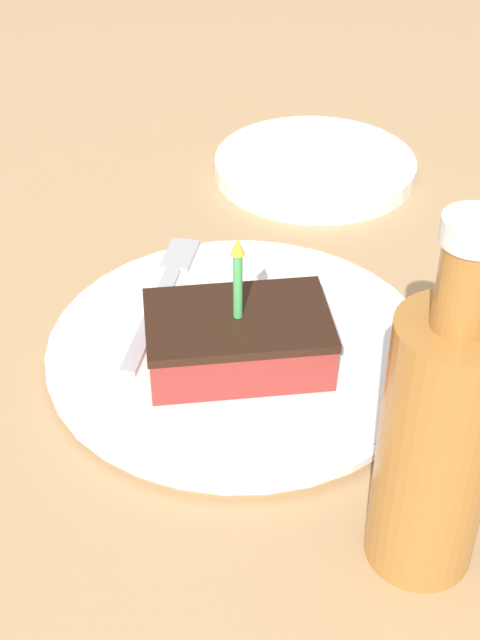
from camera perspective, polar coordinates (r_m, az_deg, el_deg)
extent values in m
cube|color=tan|center=(0.67, -1.87, -5.06)|extent=(2.40, 2.40, 0.04)
cylinder|color=white|center=(0.67, 0.00, -1.90)|extent=(0.27, 0.27, 0.01)
cylinder|color=white|center=(0.66, 0.00, -1.70)|extent=(0.29, 0.29, 0.01)
cube|color=#99332D|center=(0.64, -0.16, -1.33)|extent=(0.08, 0.13, 0.03)
cube|color=black|center=(0.62, -0.16, 0.13)|extent=(0.08, 0.13, 0.01)
cylinder|color=#4CBF66|center=(0.61, -0.16, 2.32)|extent=(0.01, 0.01, 0.05)
cone|color=yellow|center=(0.59, -0.17, 4.84)|extent=(0.01, 0.01, 0.01)
cube|color=#B2B2B7|center=(0.68, -5.66, 0.12)|extent=(0.13, 0.05, 0.00)
cube|color=#B2B2B7|center=(0.75, -3.86, 4.15)|extent=(0.05, 0.04, 0.00)
cylinder|color=#B27233|center=(0.49, 12.40, -8.07)|extent=(0.06, 0.06, 0.17)
cylinder|color=#B27233|center=(0.43, 14.28, 2.19)|extent=(0.03, 0.03, 0.05)
cylinder|color=white|center=(0.41, 14.91, 5.58)|extent=(0.03, 0.03, 0.01)
cylinder|color=white|center=(0.91, 4.81, 9.78)|extent=(0.20, 0.20, 0.02)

